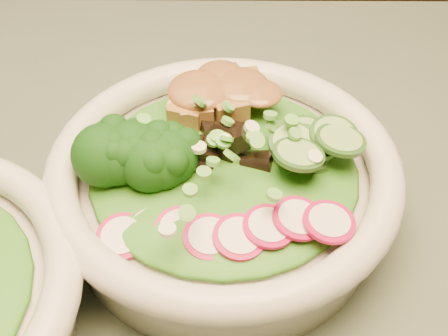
{
  "coord_description": "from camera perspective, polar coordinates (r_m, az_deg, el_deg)",
  "views": [
    {
      "loc": [
        -0.0,
        -0.21,
        1.1
      ],
      "look_at": [
        -0.01,
        0.09,
        0.8
      ],
      "focal_mm": 50.0,
      "sensor_mm": 36.0,
      "label": 1
    }
  ],
  "objects": [
    {
      "name": "salad_bowl",
      "position": [
        0.43,
        -0.0,
        -1.74
      ],
      "size": [
        0.24,
        0.24,
        0.06
      ],
      "rotation": [
        0.0,
        0.0,
        0.19
      ],
      "color": "silver",
      "rests_on": "dining_table"
    },
    {
      "name": "lettuce_bed",
      "position": [
        0.42,
        -0.0,
        0.1
      ],
      "size": [
        0.18,
        0.18,
        0.02
      ],
      "primitive_type": "ellipsoid",
      "color": "#1C6615",
      "rests_on": "salad_bowl"
    },
    {
      "name": "broccoli_florets",
      "position": [
        0.41,
        -7.8,
        0.66
      ],
      "size": [
        0.08,
        0.07,
        0.04
      ],
      "primitive_type": null,
      "rotation": [
        0.0,
        0.0,
        0.19
      ],
      "color": "black",
      "rests_on": "salad_bowl"
    },
    {
      "name": "radish_slices",
      "position": [
        0.38,
        1.4,
        -5.84
      ],
      "size": [
        0.1,
        0.05,
        0.02
      ],
      "primitive_type": null,
      "rotation": [
        0.0,
        0.0,
        0.19
      ],
      "color": "#AE0D44",
      "rests_on": "salad_bowl"
    },
    {
      "name": "cucumber_slices",
      "position": [
        0.42,
        7.94,
        1.57
      ],
      "size": [
        0.07,
        0.07,
        0.03
      ],
      "primitive_type": null,
      "rotation": [
        0.0,
        0.0,
        0.19
      ],
      "color": "#9BCB71",
      "rests_on": "salad_bowl"
    },
    {
      "name": "mushroom_heap",
      "position": [
        0.42,
        -0.16,
        2.29
      ],
      "size": [
        0.07,
        0.07,
        0.04
      ],
      "primitive_type": null,
      "rotation": [
        0.0,
        0.0,
        0.19
      ],
      "color": "black",
      "rests_on": "salad_bowl"
    },
    {
      "name": "tofu_cubes",
      "position": [
        0.45,
        -0.6,
        5.98
      ],
      "size": [
        0.09,
        0.07,
        0.03
      ],
      "primitive_type": null,
      "rotation": [
        0.0,
        0.0,
        0.19
      ],
      "color": "#956031",
      "rests_on": "salad_bowl"
    },
    {
      "name": "peanut_sauce",
      "position": [
        0.45,
        -0.61,
        7.14
      ],
      "size": [
        0.06,
        0.05,
        0.01
      ],
      "primitive_type": "ellipsoid",
      "color": "brown",
      "rests_on": "tofu_cubes"
    },
    {
      "name": "scallion_garnish",
      "position": [
        0.4,
        -0.0,
        2.2
      ],
      "size": [
        0.17,
        0.17,
        0.02
      ],
      "primitive_type": null,
      "color": "#5DAF3D",
      "rests_on": "salad_bowl"
    }
  ]
}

